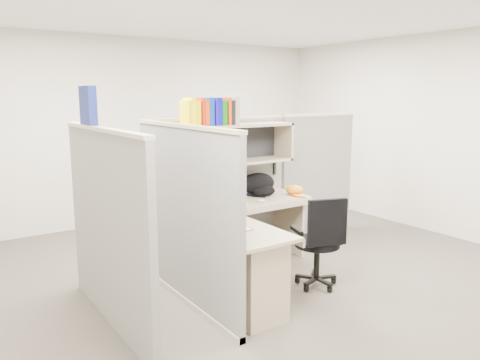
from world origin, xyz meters
TOP-DOWN VIEW (x-y plane):
  - ground at (0.00, 0.00)m, footprint 6.00×6.00m
  - room_shell at (0.00, 0.00)m, footprint 6.00×6.00m
  - cubicle at (-0.37, 0.45)m, footprint 3.79×1.84m
  - desk at (-0.41, -0.29)m, footprint 1.74×1.75m
  - laptop at (-0.17, 0.41)m, footprint 0.44×0.44m
  - backpack at (0.42, 0.66)m, footprint 0.49×0.41m
  - orange_cap at (0.77, 0.47)m, footprint 0.25×0.27m
  - snack_canister at (-0.53, -0.05)m, footprint 0.12×0.12m
  - tissue_box at (-0.72, -0.49)m, footprint 0.13×0.13m
  - mouse at (0.21, 0.36)m, footprint 0.09×0.06m
  - paper_cup at (-0.05, 0.69)m, footprint 0.08×0.08m
  - book_stack at (0.25, 0.79)m, footprint 0.17×0.22m
  - loose_paper at (-0.57, -0.27)m, footprint 0.27×0.33m
  - task_chair at (0.32, -0.43)m, footprint 0.53×0.49m

SIDE VIEW (x-z plane):
  - ground at x=0.00m, z-range 0.00..0.00m
  - task_chair at x=0.32m, z-range -0.14..0.79m
  - desk at x=-0.41m, z-range 0.07..0.80m
  - loose_paper at x=-0.57m, z-range 0.73..0.73m
  - mouse at x=0.21m, z-range 0.73..0.76m
  - paper_cup at x=-0.05m, z-range 0.73..0.83m
  - book_stack at x=0.25m, z-range 0.73..0.83m
  - orange_cap at x=0.77m, z-range 0.73..0.84m
  - snack_canister at x=-0.53m, z-range 0.73..0.85m
  - tissue_box at x=-0.72m, z-range 0.73..0.91m
  - laptop at x=-0.17m, z-range 0.73..0.97m
  - backpack at x=0.42m, z-range 0.73..0.99m
  - cubicle at x=-0.37m, z-range -0.07..1.88m
  - room_shell at x=0.00m, z-range -1.38..4.62m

